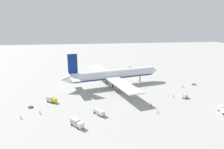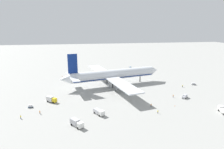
% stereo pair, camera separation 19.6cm
% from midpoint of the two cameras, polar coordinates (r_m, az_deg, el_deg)
% --- Properties ---
extents(ground_plane, '(600.00, 600.00, 0.00)m').
position_cam_midpoint_polar(ground_plane, '(136.86, 0.45, -3.04)').
color(ground_plane, '#9E9E99').
extents(airliner, '(71.22, 76.39, 23.14)m').
position_cam_midpoint_polar(airliner, '(134.29, -0.03, -0.11)').
color(airliner, silver).
rests_on(airliner, ground).
extents(service_truck_0, '(5.81, 6.64, 2.95)m').
position_cam_midpoint_polar(service_truck_0, '(84.53, -10.21, -13.55)').
color(service_truck_0, white).
rests_on(service_truck_0, ground).
extents(service_truck_1, '(3.34, 6.99, 2.67)m').
position_cam_midpoint_polar(service_truck_1, '(108.57, 29.43, -8.94)').
color(service_truck_1, white).
rests_on(service_truck_1, ground).
extents(service_truck_2, '(6.02, 5.25, 3.06)m').
position_cam_midpoint_polar(service_truck_2, '(111.91, -17.14, -6.84)').
color(service_truck_2, yellow).
rests_on(service_truck_2, ground).
extents(service_truck_3, '(5.15, 6.64, 2.52)m').
position_cam_midpoint_polar(service_truck_3, '(93.53, -3.82, -10.66)').
color(service_truck_3, white).
rests_on(service_truck_3, ground).
extents(service_van, '(4.47, 4.22, 1.97)m').
position_cam_midpoint_polar(service_van, '(120.40, 20.24, -5.90)').
color(service_van, silver).
rests_on(service_van, ground).
extents(baggage_cart_0, '(3.40, 2.08, 1.49)m').
position_cam_midpoint_polar(baggage_cart_0, '(148.25, 22.41, -2.46)').
color(baggage_cart_0, '#595B60').
rests_on(baggage_cart_0, ground).
extents(baggage_cart_1, '(2.94, 1.92, 1.46)m').
position_cam_midpoint_polar(baggage_cart_1, '(108.95, -22.57, -8.39)').
color(baggage_cart_1, '#26598C').
rests_on(baggage_cart_1, ground).
extents(baggage_cart_2, '(2.82, 2.92, 0.40)m').
position_cam_midpoint_polar(baggage_cart_2, '(194.08, 5.27, 2.19)').
color(baggage_cart_2, '#26598C').
rests_on(baggage_cart_2, ground).
extents(ground_worker_0, '(0.49, 0.49, 1.69)m').
position_cam_midpoint_polar(ground_worker_0, '(98.31, -24.89, -11.08)').
color(ground_worker_0, navy).
rests_on(ground_worker_0, ground).
extents(ground_worker_1, '(0.56, 0.56, 1.63)m').
position_cam_midpoint_polar(ground_worker_1, '(119.30, 17.21, -5.94)').
color(ground_worker_1, '#3F3F47').
rests_on(ground_worker_1, ground).
extents(ground_worker_2, '(0.53, 0.53, 1.64)m').
position_cam_midpoint_polar(ground_worker_2, '(140.14, 19.64, -3.13)').
color(ground_worker_2, black).
rests_on(ground_worker_2, ground).
extents(ground_worker_3, '(0.48, 0.48, 1.64)m').
position_cam_midpoint_polar(ground_worker_3, '(97.01, 13.07, -10.42)').
color(ground_worker_3, '#3F3F47').
rests_on(ground_worker_3, ground).
extents(ground_worker_4, '(0.57, 0.57, 1.72)m').
position_cam_midpoint_polar(ground_worker_4, '(99.79, -20.13, -10.21)').
color(ground_worker_4, '#3F3F47').
rests_on(ground_worker_4, ground).
extents(ground_worker_5, '(0.53, 0.53, 1.74)m').
position_cam_midpoint_polar(ground_worker_5, '(103.45, 11.20, -8.67)').
color(ground_worker_5, '#3F3F47').
rests_on(ground_worker_5, ground).
extents(traffic_cone_0, '(0.36, 0.36, 0.55)m').
position_cam_midpoint_polar(traffic_cone_0, '(164.21, -14.18, -0.43)').
color(traffic_cone_0, orange).
rests_on(traffic_cone_0, ground).
extents(traffic_cone_1, '(0.36, 0.36, 0.55)m').
position_cam_midpoint_polar(traffic_cone_1, '(179.08, 1.45, 1.22)').
color(traffic_cone_1, orange).
rests_on(traffic_cone_1, ground).
extents(traffic_cone_2, '(0.36, 0.36, 0.55)m').
position_cam_midpoint_polar(traffic_cone_2, '(172.00, -10.18, 0.45)').
color(traffic_cone_2, orange).
rests_on(traffic_cone_2, ground).
extents(traffic_cone_3, '(0.36, 0.36, 0.55)m').
position_cam_midpoint_polar(traffic_cone_3, '(176.31, -1.54, 1.01)').
color(traffic_cone_3, orange).
rests_on(traffic_cone_3, ground).
extents(traffic_cone_4, '(0.36, 0.36, 0.55)m').
position_cam_midpoint_polar(traffic_cone_4, '(107.49, 17.65, -8.55)').
color(traffic_cone_4, orange).
rests_on(traffic_cone_4, ground).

